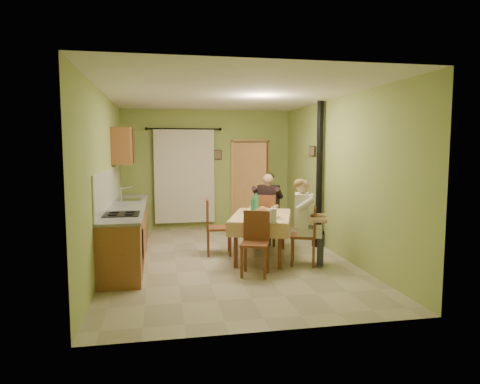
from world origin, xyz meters
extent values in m
cube|color=tan|center=(0.00, 0.00, 0.00)|extent=(4.00, 6.00, 0.01)
cube|color=#96AB57|center=(0.00, 3.00, 1.40)|extent=(4.00, 0.04, 2.80)
cube|color=#96AB57|center=(0.00, -3.00, 1.40)|extent=(4.00, 0.04, 2.80)
cube|color=#96AB57|center=(-2.00, 0.00, 1.40)|extent=(0.04, 6.00, 2.80)
cube|color=#96AB57|center=(2.00, 0.00, 1.40)|extent=(0.04, 6.00, 2.80)
cube|color=white|center=(0.00, 0.00, 2.80)|extent=(4.00, 6.00, 0.04)
cube|color=brown|center=(-1.70, 0.40, 0.44)|extent=(0.60, 3.60, 0.88)
cube|color=gray|center=(-1.70, 0.40, 0.90)|extent=(0.64, 3.64, 0.04)
cube|color=white|center=(-1.99, 0.40, 1.23)|extent=(0.02, 3.60, 0.66)
cube|color=silver|center=(-1.70, 1.20, 0.92)|extent=(0.42, 0.42, 0.03)
cube|color=black|center=(-1.70, -0.60, 0.93)|extent=(0.52, 0.56, 0.02)
cube|color=black|center=(-1.40, -0.60, 0.45)|extent=(0.01, 0.55, 0.55)
cube|color=brown|center=(-1.82, 1.70, 1.95)|extent=(0.35, 1.40, 0.70)
cylinder|color=black|center=(-0.55, 2.88, 2.35)|extent=(1.70, 0.04, 0.04)
cube|color=silver|center=(-0.55, 2.90, 1.25)|extent=(1.40, 0.06, 2.20)
cube|color=black|center=(1.05, 2.98, 1.03)|extent=(0.84, 0.03, 2.06)
cube|color=tan|center=(0.60, 2.97, 1.03)|extent=(0.06, 0.06, 2.12)
cube|color=tan|center=(1.50, 2.97, 1.03)|extent=(0.06, 0.06, 2.12)
cube|color=tan|center=(1.05, 2.97, 2.09)|extent=(0.96, 0.06, 0.06)
cube|color=tan|center=(0.99, 2.76, 1.02)|extent=(0.73, 0.44, 2.04)
cube|color=tan|center=(0.60, -0.04, 0.74)|extent=(1.42, 1.83, 0.04)
cube|color=tan|center=(0.35, -0.81, 0.63)|extent=(0.92, 0.32, 0.22)
cube|color=tan|center=(0.85, 0.72, 0.63)|extent=(0.92, 0.32, 0.22)
cube|color=tan|center=(0.14, 0.11, 0.63)|extent=(0.52, 1.53, 0.22)
cube|color=tan|center=(1.06, -0.20, 0.63)|extent=(0.52, 1.53, 0.22)
cylinder|color=white|center=(0.78, 0.60, 0.77)|extent=(0.25, 0.25, 0.02)
ellipsoid|color=#CC7233|center=(0.78, 0.60, 0.79)|extent=(0.12, 0.12, 0.05)
cylinder|color=white|center=(0.39, -0.64, 0.77)|extent=(0.25, 0.25, 0.02)
ellipsoid|color=#CC7233|center=(0.39, -0.64, 0.79)|extent=(0.12, 0.12, 0.05)
cylinder|color=white|center=(0.75, -0.50, 0.77)|extent=(0.25, 0.25, 0.02)
ellipsoid|color=#CC7233|center=(0.75, -0.50, 0.79)|extent=(0.12, 0.12, 0.05)
cylinder|color=white|center=(0.38, 0.21, 0.77)|extent=(0.25, 0.25, 0.02)
ellipsoid|color=#CC7233|center=(0.38, 0.21, 0.79)|extent=(0.12, 0.12, 0.05)
cylinder|color=#CD6A37|center=(0.62, 0.00, 0.80)|extent=(0.26, 0.26, 0.08)
cylinder|color=white|center=(0.43, -0.57, 0.77)|extent=(0.28, 0.28, 0.02)
cube|color=tan|center=(0.37, -0.57, 0.79)|extent=(0.07, 0.06, 0.03)
cube|color=tan|center=(0.39, -0.55, 0.79)|extent=(0.04, 0.06, 0.03)
cube|color=tan|center=(0.47, -0.52, 0.79)|extent=(0.07, 0.07, 0.03)
cube|color=tan|center=(0.44, -0.55, 0.79)|extent=(0.07, 0.07, 0.03)
cube|color=tan|center=(0.43, -0.59, 0.79)|extent=(0.07, 0.05, 0.03)
cube|color=tan|center=(0.44, -0.55, 0.79)|extent=(0.07, 0.07, 0.03)
cube|color=tan|center=(0.42, -0.58, 0.79)|extent=(0.06, 0.05, 0.03)
cylinder|color=silver|center=(0.69, -0.20, 0.81)|extent=(0.07, 0.07, 0.10)
cylinder|color=silver|center=(0.89, 0.25, 0.81)|extent=(0.07, 0.07, 0.10)
cylinder|color=white|center=(0.59, -0.88, 0.88)|extent=(0.11, 0.11, 0.22)
cylinder|color=silver|center=(0.59, -0.88, 0.91)|extent=(0.02, 0.02, 0.30)
cube|color=brown|center=(0.98, 0.97, 0.48)|extent=(0.61, 0.61, 0.04)
cube|color=brown|center=(0.87, 0.80, 0.75)|extent=(0.39, 0.27, 0.51)
cube|color=brown|center=(0.26, -1.04, 0.48)|extent=(0.52, 0.52, 0.04)
cube|color=brown|center=(0.33, -0.87, 0.73)|extent=(0.39, 0.18, 0.46)
cube|color=brown|center=(1.17, -0.60, 0.48)|extent=(0.52, 0.52, 0.04)
cube|color=brown|center=(1.34, -0.67, 0.73)|extent=(0.18, 0.39, 0.46)
cube|color=brown|center=(-0.09, 0.34, 0.48)|extent=(0.49, 0.49, 0.04)
cube|color=brown|center=(-0.30, 0.35, 0.76)|extent=(0.08, 0.45, 0.51)
cube|color=black|center=(0.92, 0.89, 0.56)|extent=(0.52, 0.53, 0.16)
cube|color=black|center=(0.99, 0.99, 0.91)|extent=(0.46, 0.40, 0.54)
sphere|color=tan|center=(0.99, 0.99, 1.30)|extent=(0.21, 0.21, 0.21)
ellipsoid|color=black|center=(1.01, 1.02, 1.34)|extent=(0.21, 0.21, 0.16)
cube|color=silver|center=(1.27, -0.64, 0.56)|extent=(0.50, 0.48, 0.16)
cube|color=silver|center=(1.15, -0.59, 0.91)|extent=(0.35, 0.45, 0.54)
sphere|color=tan|center=(1.15, -0.60, 1.30)|extent=(0.21, 0.21, 0.21)
ellipsoid|color=olive|center=(1.12, -0.58, 1.34)|extent=(0.21, 0.21, 0.16)
cylinder|color=black|center=(1.90, 0.60, 1.40)|extent=(0.12, 0.12, 2.80)
cylinder|color=black|center=(1.90, 0.60, 0.15)|extent=(0.24, 0.24, 0.30)
cube|color=black|center=(0.25, 2.97, 1.75)|extent=(0.19, 0.03, 0.23)
cube|color=brown|center=(1.97, 1.20, 1.85)|extent=(0.03, 0.31, 0.21)
camera|label=1|loc=(-1.13, -7.19, 1.93)|focal=32.00mm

